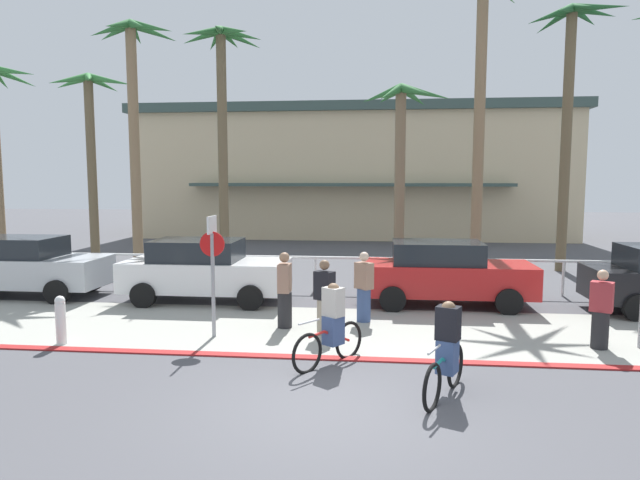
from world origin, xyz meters
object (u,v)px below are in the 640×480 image
object	(u,v)px
car_red_2	(444,273)
palm_tree_3	(222,85)
palm_tree_2	(134,90)
cyclist_red_0	(331,326)
pedestrian_0	(324,301)
car_white_1	(205,270)
pedestrian_2	(285,293)
palm_tree_4	(402,135)
pedestrian_3	(364,290)
pedestrian_1	(601,313)
stop_sign_bike_lane	(213,259)
palm_tree_1	(90,126)
palm_tree_6	(570,73)
car_silver_0	(25,266)
bollard_1	(61,320)
palm_tree_5	(481,54)
cyclist_teal_1	(446,352)

from	to	relation	value
car_red_2	palm_tree_3	bearing A→B (deg)	141.99
palm_tree_2	cyclist_red_0	xyz separation A→B (m)	(7.76, -9.47, -5.71)
pedestrian_0	car_red_2	bearing A→B (deg)	48.35
palm_tree_3	car_red_2	distance (m)	11.22
car_white_1	pedestrian_2	size ratio (longest dim) A/B	2.57
palm_tree_4	pedestrian_3	world-z (taller)	palm_tree_4
palm_tree_3	pedestrian_1	xyz separation A→B (m)	(10.15, -9.46, -6.01)
palm_tree_4	cyclist_red_0	distance (m)	10.54
car_white_1	pedestrian_1	size ratio (longest dim) A/B	2.79
palm_tree_4	car_red_2	size ratio (longest dim) A/B	1.47
pedestrian_0	pedestrian_3	size ratio (longest dim) A/B	0.99
palm_tree_4	pedestrian_1	bearing A→B (deg)	-66.27
stop_sign_bike_lane	palm_tree_1	world-z (taller)	palm_tree_1
palm_tree_6	pedestrian_3	xyz separation A→B (m)	(-6.85, -8.06, -6.22)
car_silver_0	palm_tree_1	bearing A→B (deg)	102.38
palm_tree_4	car_silver_0	world-z (taller)	palm_tree_4
stop_sign_bike_lane	pedestrian_2	bearing A→B (deg)	33.21
cyclist_red_0	bollard_1	bearing A→B (deg)	173.96
bollard_1	palm_tree_1	xyz separation A→B (m)	(-5.12, 11.14, 4.87)
palm_tree_5	pedestrian_0	size ratio (longest dim) A/B	6.09
car_white_1	pedestrian_3	xyz separation A→B (m)	(4.35, -1.74, -0.11)
palm_tree_3	pedestrian_3	size ratio (longest dim) A/B	5.37
palm_tree_4	car_red_2	xyz separation A→B (m)	(0.98, -4.61, -3.90)
palm_tree_4	palm_tree_6	world-z (taller)	palm_tree_6
car_red_2	pedestrian_3	bearing A→B (deg)	-136.13
palm_tree_4	pedestrian_0	xyz separation A→B (m)	(-1.85, -7.79, -4.03)
palm_tree_4	pedestrian_3	size ratio (longest dim) A/B	3.94
palm_tree_5	car_white_1	distance (m)	11.16
stop_sign_bike_lane	palm_tree_6	world-z (taller)	palm_tree_6
palm_tree_4	car_silver_0	bearing A→B (deg)	-156.29
palm_tree_1	car_red_2	distance (m)	15.44
pedestrian_3	palm_tree_1	bearing A→B (deg)	141.93
palm_tree_4	pedestrian_2	xyz separation A→B (m)	(-2.79, -7.30, -3.98)
stop_sign_bike_lane	car_red_2	size ratio (longest dim) A/B	0.58
car_white_1	car_red_2	distance (m)	6.39
stop_sign_bike_lane	car_red_2	xyz separation A→B (m)	(5.13, 3.58, -0.81)
palm_tree_2	pedestrian_0	world-z (taller)	palm_tree_2
pedestrian_0	palm_tree_1	bearing A→B (deg)	136.09
cyclist_red_0	cyclist_teal_1	xyz separation A→B (m)	(1.88, -1.31, 0.00)
palm_tree_5	car_silver_0	bearing A→B (deg)	-161.39
palm_tree_5	pedestrian_3	bearing A→B (deg)	-119.27
stop_sign_bike_lane	palm_tree_5	size ratio (longest dim) A/B	0.26
cyclist_red_0	car_silver_0	bearing A→B (deg)	151.72
pedestrian_3	car_white_1	bearing A→B (deg)	158.13
palm_tree_6	car_red_2	distance (m)	9.88
car_silver_0	pedestrian_1	distance (m)	14.68
palm_tree_1	car_red_2	xyz separation A→B (m)	(13.14, -6.74, -4.52)
palm_tree_2	pedestrian_1	bearing A→B (deg)	-31.95
palm_tree_5	car_silver_0	size ratio (longest dim) A/B	2.25
bollard_1	palm_tree_6	xyz separation A→B (m)	(12.83, 10.50, 6.47)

